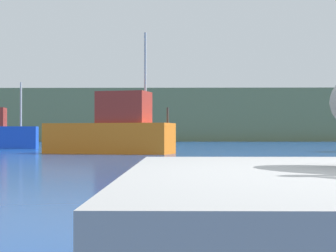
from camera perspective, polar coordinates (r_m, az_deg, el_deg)
hillside_backdrop at (r=76.93m, az=1.90°, el=0.96°), size 140.00×11.53×6.47m
fishing_boat_orange at (r=27.54m, az=-5.33°, el=-0.47°), size 6.18×3.38×5.54m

